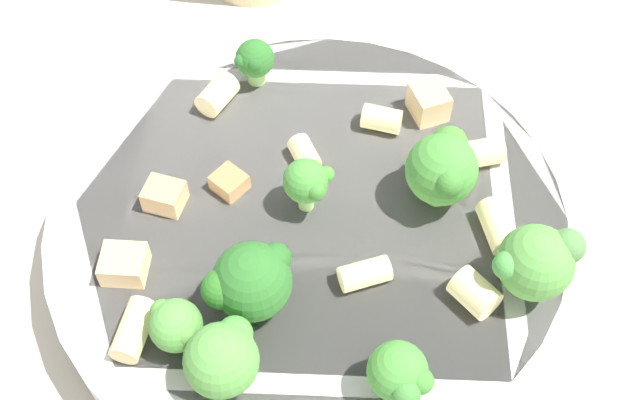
{
  "coord_description": "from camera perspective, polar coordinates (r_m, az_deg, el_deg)",
  "views": [
    {
      "loc": [
        -0.22,
        -0.1,
        0.4
      ],
      "look_at": [
        0.0,
        0.0,
        0.05
      ],
      "focal_mm": 45.0,
      "sensor_mm": 36.0,
      "label": 1
    }
  ],
  "objects": [
    {
      "name": "broccoli_floret_7",
      "position": [
        0.43,
        8.72,
        2.28
      ],
      "size": [
        0.04,
        0.04,
        0.05
      ],
      "color": "#93B766",
      "rests_on": "pasta_bowl"
    },
    {
      "name": "broccoli_floret_6",
      "position": [
        0.39,
        -10.25,
        -8.76
      ],
      "size": [
        0.03,
        0.03,
        0.03
      ],
      "color": "#84AD60",
      "rests_on": "pasta_bowl"
    },
    {
      "name": "chicken_chunk_1",
      "position": [
        0.48,
        7.73,
        6.91
      ],
      "size": [
        0.03,
        0.03,
        0.02
      ],
      "primitive_type": "cube",
      "rotation": [
        0.0,
        0.0,
        0.79
      ],
      "color": "tan",
      "rests_on": "pasta_bowl"
    },
    {
      "name": "rigatoni_0",
      "position": [
        0.48,
        -7.31,
        7.45
      ],
      "size": [
        0.03,
        0.02,
        0.02
      ],
      "primitive_type": "cylinder",
      "rotation": [
        1.57,
        0.0,
        1.48
      ],
      "color": "beige",
      "rests_on": "pasta_bowl"
    },
    {
      "name": "rigatoni_7",
      "position": [
        0.41,
        10.93,
        -6.49
      ],
      "size": [
        0.03,
        0.03,
        0.02
      ],
      "primitive_type": "cylinder",
      "rotation": [
        1.57,
        0.0,
        2.71
      ],
      "color": "beige",
      "rests_on": "pasta_bowl"
    },
    {
      "name": "rigatoni_1",
      "position": [
        0.41,
        3.2,
        -5.26
      ],
      "size": [
        0.03,
        0.03,
        0.01
      ],
      "primitive_type": "cylinder",
      "rotation": [
        1.57,
        0.0,
        0.74
      ],
      "color": "beige",
      "rests_on": "pasta_bowl"
    },
    {
      "name": "broccoli_floret_4",
      "position": [
        0.4,
        15.05,
        -4.37
      ],
      "size": [
        0.04,
        0.04,
        0.04
      ],
      "color": "#84AD60",
      "rests_on": "pasta_bowl"
    },
    {
      "name": "broccoli_floret_1",
      "position": [
        0.42,
        -0.93,
        1.35
      ],
      "size": [
        0.02,
        0.02,
        0.03
      ],
      "color": "#9EC175",
      "rests_on": "pasta_bowl"
    },
    {
      "name": "broccoli_floret_5",
      "position": [
        0.39,
        -4.96,
        -5.68
      ],
      "size": [
        0.04,
        0.04,
        0.04
      ],
      "color": "#84AD60",
      "rests_on": "pasta_bowl"
    },
    {
      "name": "rigatoni_3",
      "position": [
        0.43,
        12.48,
        -1.86
      ],
      "size": [
        0.03,
        0.03,
        0.01
      ],
      "primitive_type": "cylinder",
      "rotation": [
        1.57,
        0.0,
        2.21
      ],
      "color": "beige",
      "rests_on": "pasta_bowl"
    },
    {
      "name": "chicken_chunk_0",
      "position": [
        0.44,
        -11.0,
        0.28
      ],
      "size": [
        0.02,
        0.02,
        0.01
      ],
      "primitive_type": "cube",
      "rotation": [
        0.0,
        0.0,
        1.71
      ],
      "color": "tan",
      "rests_on": "pasta_bowl"
    },
    {
      "name": "chicken_chunk_2",
      "position": [
        0.42,
        -13.76,
        -4.46
      ],
      "size": [
        0.03,
        0.03,
        0.01
      ],
      "primitive_type": "cube",
      "rotation": [
        0.0,
        0.0,
        1.94
      ],
      "color": "tan",
      "rests_on": "pasta_bowl"
    },
    {
      "name": "broccoli_floret_2",
      "position": [
        0.37,
        -6.77,
        -11.09
      ],
      "size": [
        0.04,
        0.04,
        0.04
      ],
      "color": "#84AD60",
      "rests_on": "pasta_bowl"
    },
    {
      "name": "rigatoni_6",
      "position": [
        0.4,
        -13.11,
        -8.98
      ],
      "size": [
        0.03,
        0.02,
        0.01
      ],
      "primitive_type": "cylinder",
      "rotation": [
        1.57,
        0.0,
        1.79
      ],
      "color": "beige",
      "rests_on": "pasta_bowl"
    },
    {
      "name": "rigatoni_4",
      "position": [
        0.45,
        -1.11,
        3.28
      ],
      "size": [
        0.02,
        0.02,
        0.01
      ],
      "primitive_type": "cylinder",
      "rotation": [
        1.57,
        0.0,
        2.41
      ],
      "color": "beige",
      "rests_on": "pasta_bowl"
    },
    {
      "name": "broccoli_floret_0",
      "position": [
        0.37,
        5.68,
        -12.22
      ],
      "size": [
        0.03,
        0.03,
        0.04
      ],
      "color": "#93B766",
      "rests_on": "pasta_bowl"
    },
    {
      "name": "rigatoni_2",
      "position": [
        0.47,
        4.4,
        5.77
      ],
      "size": [
        0.02,
        0.02,
        0.01
      ],
      "primitive_type": "cylinder",
      "rotation": [
        1.57,
        0.0,
        0.17
      ],
      "color": "beige",
      "rests_on": "pasta_bowl"
    },
    {
      "name": "pasta_bowl",
      "position": [
        0.45,
        0.0,
        -2.01
      ],
      "size": [
        0.3,
        0.3,
        0.04
      ],
      "color": "silver",
      "rests_on": "ground_plane"
    },
    {
      "name": "broccoli_floret_3",
      "position": [
        0.49,
        -4.68,
        9.88
      ],
      "size": [
        0.02,
        0.02,
        0.03
      ],
      "color": "#84AD60",
      "rests_on": "pasta_bowl"
    },
    {
      "name": "ground_plane",
      "position": [
        0.47,
        0.0,
        -3.59
      ],
      "size": [
        2.0,
        2.0,
        0.0
      ],
      "primitive_type": "plane",
      "color": "#BCB29E"
    },
    {
      "name": "chicken_chunk_3",
      "position": [
        0.44,
        -6.47,
        1.26
      ],
      "size": [
        0.02,
        0.02,
        0.01
      ],
      "primitive_type": "cube",
      "rotation": [
        0.0,
        0.0,
        1.28
      ],
      "color": "#A87A4C",
      "rests_on": "pasta_bowl"
    },
    {
      "name": "rigatoni_5",
      "position": [
        0.46,
        11.12,
        3.26
      ],
      "size": [
        0.03,
        0.03,
        0.02
      ],
      "primitive_type": "cylinder",
      "rotation": [
        1.57,
        0.0,
        0.65
      ],
      "color": "beige",
      "rests_on": "pasta_bowl"
    }
  ]
}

